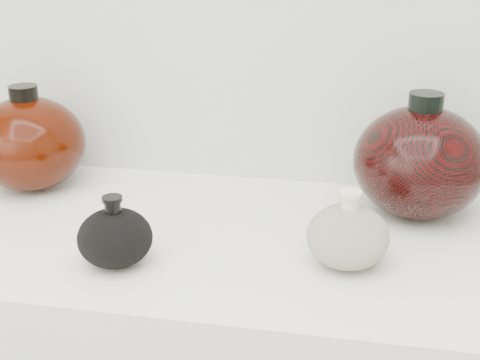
% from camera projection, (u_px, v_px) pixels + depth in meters
% --- Properties ---
extents(black_gourd_vase, '(0.13, 0.13, 0.11)m').
position_uv_depth(black_gourd_vase, '(115.00, 237.00, 0.96)').
color(black_gourd_vase, black).
rests_on(black_gourd_vase, display_counter).
extents(cream_gourd_vase, '(0.15, 0.15, 0.12)m').
position_uv_depth(cream_gourd_vase, '(348.00, 236.00, 0.96)').
color(cream_gourd_vase, beige).
rests_on(cream_gourd_vase, display_counter).
extents(left_round_pot, '(0.21, 0.21, 0.19)m').
position_uv_depth(left_round_pot, '(30.00, 143.00, 1.22)').
color(left_round_pot, black).
rests_on(left_round_pot, display_counter).
extents(right_round_pot, '(0.27, 0.27, 0.21)m').
position_uv_depth(right_round_pot, '(420.00, 162.00, 1.11)').
color(right_round_pot, black).
rests_on(right_round_pot, display_counter).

